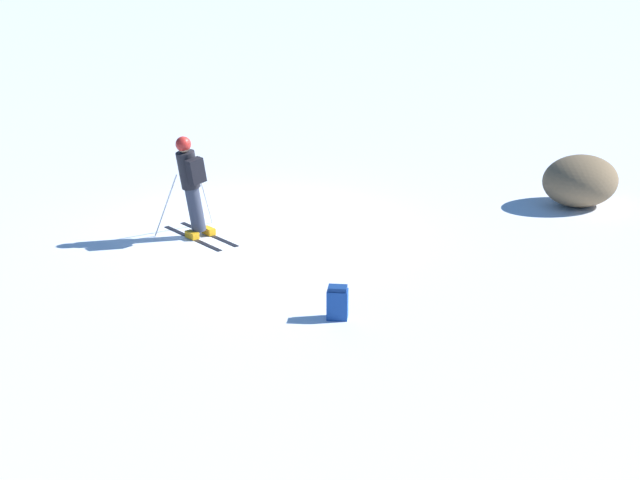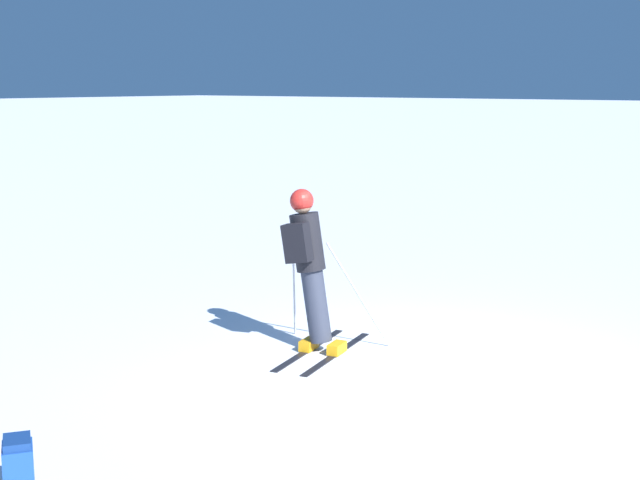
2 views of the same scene
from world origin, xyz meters
The scene contains 4 objects.
ground_plane centered at (0.00, 0.00, 0.00)m, with size 300.00×300.00×0.00m, color white.
skier centered at (1.26, 0.06, 1.09)m, with size 1.26×1.86×1.94m.
spare_backpack centered at (0.70, 4.39, 0.24)m, with size 0.37×0.35×0.50m.
exposed_boulder_0 centered at (-6.40, 1.84, 0.52)m, with size 1.61×1.37×1.05m, color brown.
Camera 1 is at (6.54, 14.66, 5.30)m, focal length 50.00 mm.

